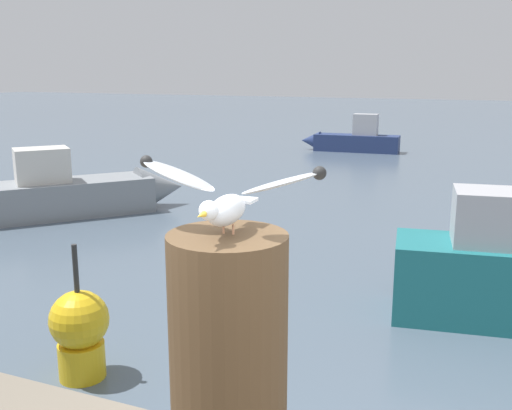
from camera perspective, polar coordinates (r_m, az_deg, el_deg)
The scene contains 5 objects.
mooring_post at distance 2.21m, azimuth -2.62°, elevation -15.49°, with size 0.42×0.42×1.01m, color #4C3823.
seagull at distance 1.99m, azimuth -2.84°, elevation 0.72°, with size 0.67×0.39×0.25m.
boat_navy at distance 21.93m, azimuth 8.95°, elevation 6.13°, with size 3.58×0.96×1.36m.
boat_grey at distance 12.68m, azimuth -16.66°, elevation 1.10°, with size 3.81×4.17×1.49m.
channel_buoy at distance 6.01m, azimuth -16.41°, elevation -11.41°, with size 0.56×0.56×1.33m.
Camera 1 is at (-0.04, -2.12, 2.89)m, focal length 42.03 mm.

